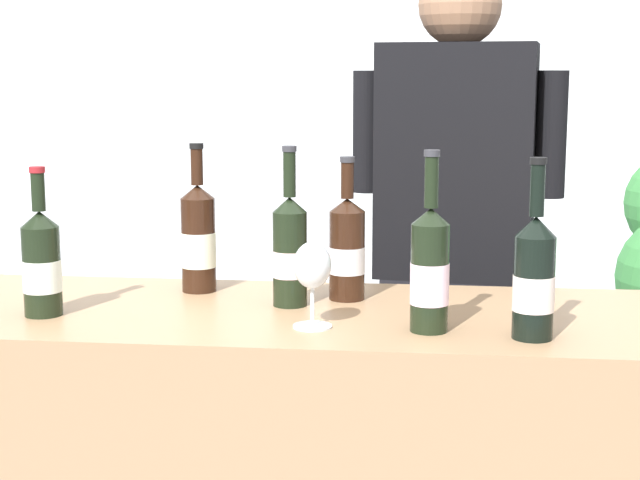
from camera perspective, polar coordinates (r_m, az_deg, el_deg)
wall_back at (r=4.56m, az=4.02°, el=8.96°), size 8.00×0.10×2.80m
wine_bottle_0 at (r=1.84m, az=12.38°, el=-2.13°), size 0.08×0.08×0.34m
wine_bottle_1 at (r=2.06m, az=-1.77°, el=-0.59°), size 0.07×0.07×0.34m
wine_bottle_2 at (r=2.12m, az=1.58°, el=-0.49°), size 0.08×0.08×0.31m
wine_bottle_3 at (r=1.86m, az=6.42°, el=-1.71°), size 0.07×0.07×0.35m
wine_bottle_4 at (r=2.21m, az=-7.11°, el=0.09°), size 0.08×0.08×0.33m
wine_bottle_5 at (r=2.06m, az=-15.93°, el=-1.31°), size 0.08×0.08×0.30m
wine_glass at (r=1.88m, az=-0.45°, el=-1.71°), size 0.08×0.08×0.17m
person_server at (r=2.71m, az=7.79°, el=-3.15°), size 0.56×0.29×1.74m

